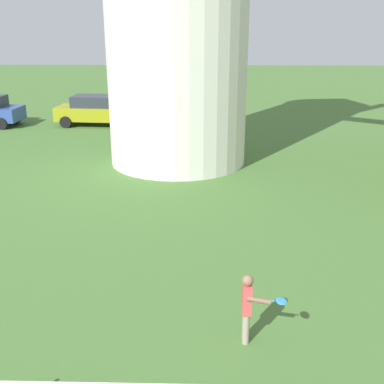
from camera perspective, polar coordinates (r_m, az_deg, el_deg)
player_far at (r=8.33m, az=6.68°, el=-13.13°), size 0.73×0.52×1.27m
parked_car_mustard at (r=26.23m, az=-11.35°, el=9.53°), size 4.18×2.12×1.56m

